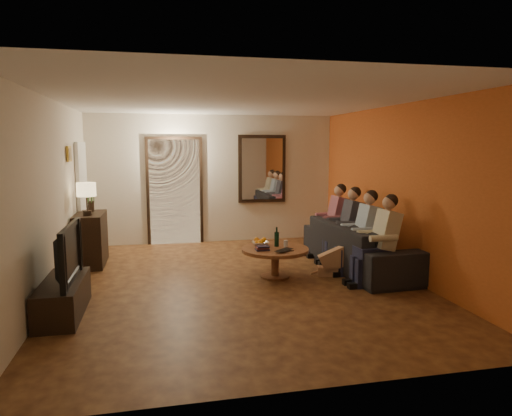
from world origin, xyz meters
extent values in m
cube|color=#3D1D10|center=(0.00, 0.00, 0.00)|extent=(5.00, 6.00, 0.01)
cube|color=white|center=(0.00, 0.00, 2.60)|extent=(5.00, 6.00, 0.01)
cube|color=beige|center=(0.00, 3.00, 1.30)|extent=(5.00, 0.02, 2.60)
cube|color=beige|center=(0.00, -3.00, 1.30)|extent=(5.00, 0.02, 2.60)
cube|color=beige|center=(-2.50, 0.00, 1.30)|extent=(0.02, 6.00, 2.60)
cube|color=beige|center=(2.50, 0.00, 1.30)|extent=(0.02, 6.00, 2.60)
cube|color=#BB551F|center=(2.49, 0.00, 1.30)|extent=(0.01, 6.00, 2.60)
cube|color=#FFE0A5|center=(-0.80, 2.98, 1.05)|extent=(1.00, 0.06, 2.10)
cube|color=black|center=(-0.80, 2.97, 1.05)|extent=(1.12, 0.04, 2.22)
cube|color=silver|center=(-0.55, 2.98, 0.90)|extent=(0.45, 0.03, 1.70)
cube|color=black|center=(1.00, 2.96, 1.50)|extent=(1.00, 0.05, 1.40)
cube|color=white|center=(1.00, 2.93, 1.50)|extent=(0.86, 0.02, 1.26)
cube|color=white|center=(-2.46, 2.30, 1.02)|extent=(0.06, 0.85, 2.04)
cube|color=#B28C33|center=(-2.47, 1.30, 1.85)|extent=(0.03, 0.28, 0.24)
cube|color=brown|center=(-2.46, 1.30, 1.85)|extent=(0.01, 0.22, 0.18)
cube|color=black|center=(-2.25, 1.56, 0.43)|extent=(0.45, 0.97, 0.86)
cube|color=black|center=(-2.25, -0.80, 0.21)|extent=(0.45, 1.23, 0.41)
imported|color=black|center=(-2.25, -0.80, 0.74)|extent=(1.15, 0.15, 0.66)
imported|color=black|center=(2.05, 0.40, 0.37)|extent=(2.59, 1.11, 0.75)
cylinder|color=brown|center=(0.57, 0.18, 0.23)|extent=(1.23, 1.23, 0.45)
imported|color=white|center=(0.39, 0.40, 0.48)|extent=(0.26, 0.26, 0.06)
cylinder|color=silver|center=(0.75, 0.23, 0.50)|extent=(0.06, 0.06, 0.10)
imported|color=black|center=(0.67, -0.10, 0.46)|extent=(0.39, 0.38, 0.03)
camera|label=1|loc=(-1.12, -6.31, 1.97)|focal=32.00mm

